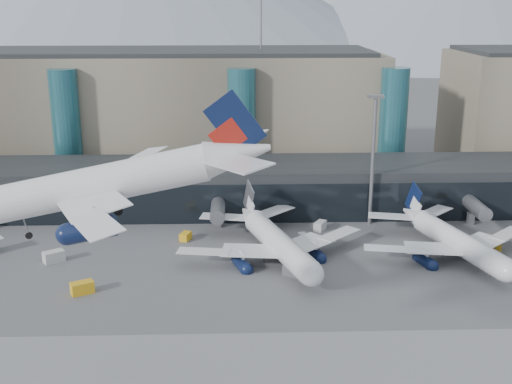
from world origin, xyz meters
TOP-DOWN VIEW (x-y plane):
  - ground at (0.00, 0.00)m, footprint 900.00×900.00m
  - concourse at (-0.02, 57.73)m, footprint 170.00×27.00m
  - terminal_main at (-25.00, 90.00)m, footprint 130.00×30.00m
  - teal_towers at (-14.99, 74.01)m, footprint 116.40×19.40m
  - lightmast_mid at (30.00, 48.00)m, footprint 3.00×1.20m
  - hero_jet at (-7.50, -9.51)m, footprint 32.37×33.54m
  - jet_parked_mid at (9.71, 32.38)m, footprint 34.05×35.85m
  - jet_parked_right at (40.51, 32.33)m, footprint 32.79×34.17m
  - veh_a at (-27.52, 30.48)m, footprint 3.88×3.49m
  - veh_b at (-5.91, 40.06)m, footprint 2.30×2.86m
  - veh_c at (12.61, 23.42)m, footprint 3.54×3.14m
  - veh_d at (19.71, 44.57)m, footprint 2.88×3.41m
  - veh_e at (49.04, 33.42)m, footprint 3.36×2.57m
  - veh_g at (15.88, 38.71)m, footprint 2.11×2.75m
  - veh_h at (-19.93, 18.00)m, footprint 3.78×3.12m

SIDE VIEW (x-z plane):
  - ground at x=0.00m, z-range 0.00..0.00m
  - veh_g at x=15.88m, z-range 0.00..1.42m
  - veh_b at x=-5.91m, z-range 0.00..1.43m
  - veh_e at x=49.04m, z-range 0.00..1.68m
  - veh_d at x=19.71m, z-range 0.00..1.72m
  - veh_c at x=12.61m, z-range 0.00..1.75m
  - veh_h at x=-19.93m, z-range 0.00..1.85m
  - veh_a at x=-27.52m, z-range 0.00..1.91m
  - jet_parked_right at x=40.51m, z-range -1.34..9.63m
  - jet_parked_mid at x=9.71m, z-range -1.40..10.11m
  - concourse at x=-0.02m, z-range -0.03..9.97m
  - teal_towers at x=-14.99m, z-range -8.99..37.01m
  - lightmast_mid at x=30.00m, z-range 1.62..27.22m
  - terminal_main at x=-25.00m, z-range -0.06..30.94m
  - hero_jet at x=-7.50m, z-range 21.01..31.80m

